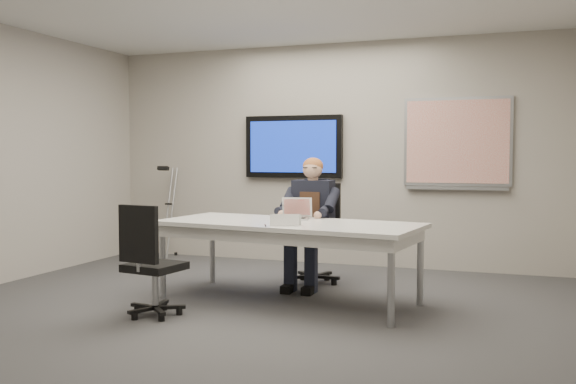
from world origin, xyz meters
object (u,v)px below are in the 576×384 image
(office_chair_near, at_px, (152,282))
(laptop, at_px, (295,214))
(conference_table, at_px, (288,231))
(office_chair_far, at_px, (316,252))
(seated_person, at_px, (308,235))

(office_chair_near, relative_size, laptop, 2.91)
(conference_table, relative_size, office_chair_near, 2.64)
(office_chair_far, bearing_deg, conference_table, -85.38)
(office_chair_far, bearing_deg, seated_person, -87.62)
(seated_person, relative_size, laptop, 4.08)
(laptop, bearing_deg, conference_table, -95.48)
(office_chair_near, bearing_deg, laptop, -117.52)
(conference_table, bearing_deg, office_chair_far, 98.93)
(office_chair_far, distance_m, seated_person, 0.33)
(conference_table, relative_size, seated_person, 1.89)
(office_chair_near, xyz_separation_m, laptop, (0.88, 1.21, 0.51))
(office_chair_far, bearing_deg, laptop, -87.61)
(office_chair_near, distance_m, seated_person, 1.87)
(office_chair_near, height_order, seated_person, seated_person)
(conference_table, bearing_deg, seated_person, 99.76)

